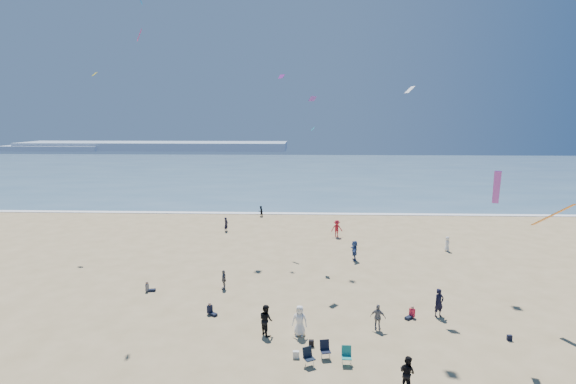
{
  "coord_description": "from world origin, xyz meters",
  "views": [
    {
      "loc": [
        2.91,
        -15.89,
        13.13
      ],
      "look_at": [
        2.0,
        8.0,
        9.18
      ],
      "focal_mm": 28.0,
      "sensor_mm": 36.0,
      "label": 1
    }
  ],
  "objects": [
    {
      "name": "chair_cluster",
      "position": [
        4.17,
        6.64,
        0.5
      ],
      "size": [
        2.72,
        1.56,
        1.0
      ],
      "color": "black",
      "rests_on": "ground"
    },
    {
      "name": "navy_bag",
      "position": [
        15.18,
        9.6,
        0.17
      ],
      "size": [
        0.28,
        0.18,
        0.34
      ],
      "primitive_type": "cube",
      "color": "black",
      "rests_on": "ground"
    },
    {
      "name": "headland_near",
      "position": [
        -100.0,
        165.0,
        1.0
      ],
      "size": [
        40.0,
        14.0,
        2.0
      ],
      "primitive_type": "cube",
      "color": "#7A8EA8",
      "rests_on": "ground"
    },
    {
      "name": "standing_flyers",
      "position": [
        4.04,
        16.59,
        0.89
      ],
      "size": [
        30.71,
        46.94,
        1.92
      ],
      "color": "white",
      "rests_on": "ground"
    },
    {
      "name": "headland_far",
      "position": [
        -60.0,
        170.0,
        1.6
      ],
      "size": [
        110.0,
        20.0,
        3.2
      ],
      "primitive_type": "cube",
      "color": "#7A8EA8",
      "rests_on": "ground"
    },
    {
      "name": "white_tote",
      "position": [
        2.48,
        7.13,
        0.2
      ],
      "size": [
        0.35,
        0.2,
        0.4
      ],
      "primitive_type": "cube",
      "color": "silver",
      "rests_on": "ground"
    },
    {
      "name": "seated_group",
      "position": [
        1.49,
        5.72,
        0.42
      ],
      "size": [
        20.16,
        24.8,
        0.84
      ],
      "color": "white",
      "rests_on": "ground"
    },
    {
      "name": "surf_line",
      "position": [
        0.0,
        45.0,
        0.04
      ],
      "size": [
        220.0,
        1.2,
        0.08
      ],
      "primitive_type": "cube",
      "color": "white",
      "rests_on": "ground"
    },
    {
      "name": "black_backpack",
      "position": [
        3.34,
        8.44,
        0.19
      ],
      "size": [
        0.3,
        0.22,
        0.38
      ],
      "primitive_type": "cube",
      "color": "black",
      "rests_on": "ground"
    },
    {
      "name": "ocean",
      "position": [
        0.0,
        95.0,
        0.03
      ],
      "size": [
        220.0,
        100.0,
        0.06
      ],
      "primitive_type": "cube",
      "color": "#476B84",
      "rests_on": "ground"
    },
    {
      "name": "kites_aloft",
      "position": [
        10.07,
        12.77,
        15.52
      ],
      "size": [
        42.72,
        42.02,
        28.55
      ],
      "color": "orange",
      "rests_on": "ground"
    }
  ]
}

